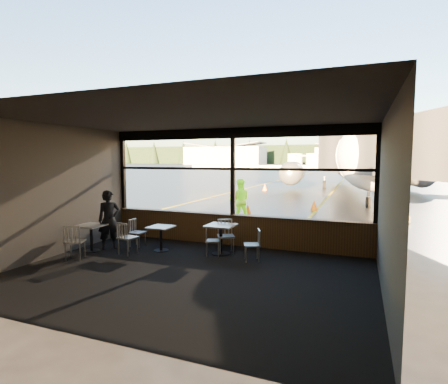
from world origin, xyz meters
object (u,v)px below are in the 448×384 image
Objects in this scene: airliner at (353,129)px; cone_extra at (248,209)px; jet_bridge at (362,166)px; chair_mid_s at (128,238)px; chair_near_n at (226,237)px; cafe_table_mid at (161,239)px; chair_near_w at (213,241)px; chair_mid_w at (138,233)px; cafe_table_near at (221,240)px; chair_near_e at (252,245)px; cone_nose at (314,205)px; cafe_table_left at (91,238)px; ground_crew at (240,200)px; chair_left_s at (75,242)px; passenger at (109,220)px; cone_wing at (265,187)px.

cone_extra is at bearing -111.09° from airliner.
jet_bridge is 11.62× the size of chair_mid_s.
cafe_table_mid is at bearing -15.11° from chair_near_n.
jet_bridge is 8.89m from cafe_table_mid.
cone_extra is (0.22, 7.44, -0.12)m from cafe_table_mid.
chair_near_w is 7.47m from cone_extra.
chair_mid_w reaches higher than chair_near_w.
chair_mid_w is (-2.63, -0.09, 0.00)m from cafe_table_near.
chair_near_e reaches higher than cone_nose.
chair_near_n is (0.08, 0.16, 0.06)m from cafe_table_near.
chair_near_w reaches higher than cafe_table_left.
cafe_table_left is 3.78m from chair_near_n.
cone_nose is (2.47, 4.54, -0.63)m from ground_crew.
chair_mid_s is 0.51× the size of ground_crew.
ground_crew is (2.17, 6.76, 0.43)m from chair_left_s.
jet_bridge is 22.77× the size of cone_extra.
passenger is at bearing -114.17° from cone_nose.
cafe_table_left is 6.45m from ground_crew.
chair_near_e reaches higher than cafe_table_left.
airliner reaches higher than cone_nose.
chair_mid_w is 1.86m from chair_left_s.
ground_crew is (-1.23, 4.78, 0.43)m from chair_near_n.
chair_near_w is 1.51× the size of cone_nose.
airliner is 19.90× the size of passenger.
chair_near_n reaches higher than chair_left_s.
chair_near_e is at bearing -110.24° from jet_bridge.
cafe_table_near is 0.25m from chair_near_w.
chair_near_e is 4.55m from chair_left_s.
cone_extra is (1.14, 7.25, -0.18)m from chair_mid_w.
cafe_table_left is (-1.79, -0.76, 0.03)m from cafe_table_mid.
passenger is (-3.30, -0.78, 0.38)m from chair_near_n.
airliner is 25.78m from chair_left_s.
chair_near_e is 1.13m from chair_near_w.
airliner is 42.58× the size of chair_near_w.
cafe_table_left is (-7.02, -7.68, -1.92)m from jet_bridge.
cone_nose is at bearing 14.00° from passenger.
chair_near_n is 1.13× the size of chair_mid_w.
chair_near_w is 1.71× the size of cone_extra.
ground_crew is at bearing -81.39° from cone_extra.
chair_near_n is at bearing -77.35° from cone_extra.
chair_near_w is 2.31m from chair_mid_s.
chair_near_n is (-3.44, -6.47, -1.83)m from jet_bridge.
cone_wing is (-3.98, 19.83, -0.13)m from cafe_table_near.
cone_nose is 0.93× the size of cone_wing.
chair_mid_s is at bearing -158.71° from cafe_table_near.
chair_left_s is 12.22m from cone_nose.
passenger reaches higher than chair_mid_s.
cone_nose is at bearing 42.83° from chair_left_s.
cone_nose is at bearing 149.04° from chair_near_w.
cafe_table_left is 8.44m from cone_extra.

